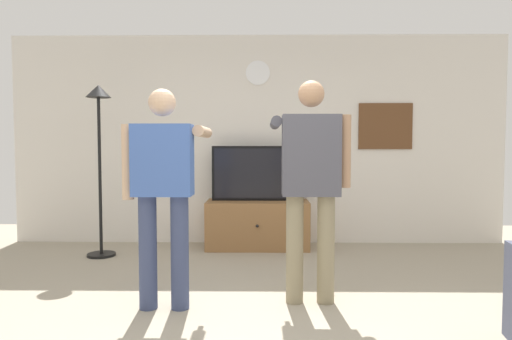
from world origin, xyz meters
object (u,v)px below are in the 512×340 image
Objects in this scene: wall_clock at (258,73)px; person_standing_nearer_couch at (311,176)px; television at (258,173)px; floor_lamp at (99,134)px; tv_stand at (258,224)px; person_standing_nearer_lamp at (163,184)px; framed_picture at (385,126)px.

wall_clock is 2.55m from person_standing_nearer_couch.
floor_lamp is (-1.81, -0.49, 0.47)m from television.
wall_clock is at bearing 22.12° from floor_lamp.
person_standing_nearer_couch is at bearing -77.29° from television.
floor_lamp is at bearing -157.88° from wall_clock.
tv_stand is 1.94m from wall_clock.
person_standing_nearer_lamp is (-0.71, -2.08, 0.69)m from tv_stand.
wall_clock is at bearing 90.00° from tv_stand.
television is at bearing 71.53° from person_standing_nearer_lamp.
person_standing_nearer_lamp is (1.10, -1.63, -0.42)m from floor_lamp.
wall_clock is at bearing 73.32° from person_standing_nearer_lamp.
television is 1.66× the size of framed_picture.
floor_lamp reaches higher than person_standing_nearer_lamp.
person_standing_nearer_lamp reaches higher than television.
floor_lamp is 1.10× the size of person_standing_nearer_couch.
wall_clock reaches higher than person_standing_nearer_couch.
person_standing_nearer_lamp is at bearing -56.11° from floor_lamp.
framed_picture is 0.39× the size of person_standing_nearer_couch.
wall_clock is at bearing 90.00° from television.
framed_picture is at bearing 45.19° from person_standing_nearer_lamp.
tv_stand is 0.71× the size of person_standing_nearer_couch.
person_standing_nearer_lamp is at bearing -106.68° from wall_clock.
tv_stand is at bearing -169.85° from framed_picture.
television reaches higher than tv_stand.
person_standing_nearer_couch is (-1.20, -2.22, -0.50)m from framed_picture.
framed_picture is at bearing 0.17° from wall_clock.
television is (0.00, 0.05, 0.64)m from tv_stand.
wall_clock is (0.00, 0.24, 1.28)m from television.
person_standing_nearer_couch reaches higher than person_standing_nearer_lamp.
floor_lamp reaches higher than person_standing_nearer_couch.
floor_lamp is (-1.81, -0.73, -0.81)m from wall_clock.
television is 1.77m from framed_picture.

